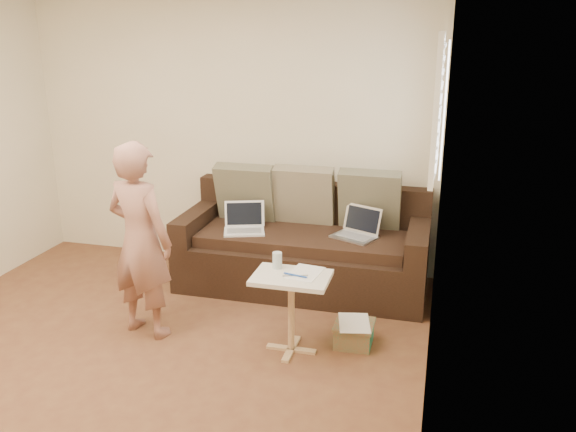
# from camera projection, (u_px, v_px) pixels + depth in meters

# --- Properties ---
(floor) EXTENTS (4.50, 4.50, 0.00)m
(floor) POSITION_uv_depth(u_px,v_px,m) (122.00, 376.00, 4.08)
(floor) COLOR brown
(floor) RESTS_ON ground
(wall_back) EXTENTS (4.00, 0.00, 4.00)m
(wall_back) POSITION_uv_depth(u_px,v_px,m) (230.00, 133.00, 5.76)
(wall_back) COLOR beige
(wall_back) RESTS_ON ground
(wall_right) EXTENTS (0.00, 4.50, 4.50)m
(wall_right) POSITION_uv_depth(u_px,v_px,m) (438.00, 217.00, 3.20)
(wall_right) COLOR beige
(wall_right) RESTS_ON ground
(window_blinds) EXTENTS (0.12, 0.88, 1.08)m
(window_blinds) POSITION_uv_depth(u_px,v_px,m) (440.00, 107.00, 4.48)
(window_blinds) COLOR white
(window_blinds) RESTS_ON wall_right
(sofa) EXTENTS (2.20, 0.95, 0.85)m
(sofa) POSITION_uv_depth(u_px,v_px,m) (303.00, 242.00, 5.38)
(sofa) COLOR black
(sofa) RESTS_ON ground
(pillow_left) EXTENTS (0.55, 0.29, 0.57)m
(pillow_left) POSITION_uv_depth(u_px,v_px,m) (246.00, 193.00, 5.60)
(pillow_left) COLOR brown
(pillow_left) RESTS_ON sofa
(pillow_mid) EXTENTS (0.55, 0.27, 0.57)m
(pillow_mid) POSITION_uv_depth(u_px,v_px,m) (304.00, 196.00, 5.51)
(pillow_mid) COLOR #767154
(pillow_mid) RESTS_ON sofa
(pillow_right) EXTENTS (0.55, 0.28, 0.57)m
(pillow_right) POSITION_uv_depth(u_px,v_px,m) (370.00, 200.00, 5.37)
(pillow_right) COLOR brown
(pillow_right) RESTS_ON sofa
(laptop_silver) EXTENTS (0.44, 0.39, 0.24)m
(laptop_silver) POSITION_uv_depth(u_px,v_px,m) (354.00, 238.00, 5.20)
(laptop_silver) COLOR #B7BABC
(laptop_silver) RESTS_ON sofa
(laptop_white) EXTENTS (0.42, 0.36, 0.26)m
(laptop_white) POSITION_uv_depth(u_px,v_px,m) (244.00, 232.00, 5.34)
(laptop_white) COLOR white
(laptop_white) RESTS_ON sofa
(person) EXTENTS (0.62, 0.49, 1.51)m
(person) POSITION_uv_depth(u_px,v_px,m) (140.00, 240.00, 4.46)
(person) COLOR #9E5B56
(person) RESTS_ON ground
(side_table) EXTENTS (0.54, 0.38, 0.60)m
(side_table) POSITION_uv_depth(u_px,v_px,m) (291.00, 314.00, 4.31)
(side_table) COLOR silver
(side_table) RESTS_ON ground
(drinking_glass) EXTENTS (0.07, 0.07, 0.12)m
(drinking_glass) POSITION_uv_depth(u_px,v_px,m) (277.00, 260.00, 4.34)
(drinking_glass) COLOR silver
(drinking_glass) RESTS_ON side_table
(scissors) EXTENTS (0.20, 0.14, 0.02)m
(scissors) POSITION_uv_depth(u_px,v_px,m) (295.00, 275.00, 4.20)
(scissors) COLOR silver
(scissors) RESTS_ON side_table
(paper_on_table) EXTENTS (0.25, 0.33, 0.00)m
(paper_on_table) POSITION_uv_depth(u_px,v_px,m) (305.00, 273.00, 4.26)
(paper_on_table) COLOR white
(paper_on_table) RESTS_ON side_table
(striped_box) EXTENTS (0.29, 0.29, 0.18)m
(striped_box) POSITION_uv_depth(u_px,v_px,m) (354.00, 334.00, 4.46)
(striped_box) COLOR #B83F1B
(striped_box) RESTS_ON ground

